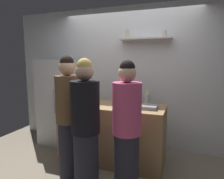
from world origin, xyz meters
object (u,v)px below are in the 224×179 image
Objects in this scene: water_bottle_plastic at (148,99)px; person_brown_jacket at (69,119)px; wine_bottle_pale_glass at (89,97)px; baking_pan at (145,107)px; utensil_holder at (123,102)px; refrigerator at (57,102)px; person_pink_top at (127,131)px; person_blonde at (86,129)px; wine_bottle_green_glass at (80,94)px.

water_bottle_plastic is 0.13× the size of person_brown_jacket.
baking_pan is at bearing 4.20° from wine_bottle_pale_glass.
wine_bottle_pale_glass is at bearing -35.67° from person_brown_jacket.
person_brown_jacket reaches higher than utensil_holder.
refrigerator is at bearing 168.30° from baking_pan.
water_bottle_plastic is (0.88, 0.33, -0.02)m from wine_bottle_pale_glass.
wine_bottle_pale_glass is at bearing -94.23° from person_pink_top.
person_pink_top reaches higher than utensil_holder.
wine_bottle_pale_glass is 0.58m from person_brown_jacket.
person_blonde is (-0.46, -0.16, 0.01)m from person_pink_top.
utensil_holder is 1.00× the size of water_bottle_plastic.
person_pink_top is (1.05, -0.79, -0.25)m from wine_bottle_green_glass.
wine_bottle_green_glass is at bearing 178.14° from utensil_holder.
wine_bottle_green_glass is at bearing -171.48° from water_bottle_plastic.
wine_bottle_pale_glass is 0.88m from person_blonde.
water_bottle_plastic is at bearing 20.84° from wine_bottle_pale_glass.
wine_bottle_green_glass is (0.67, -0.28, 0.23)m from refrigerator.
person_brown_jacket is at bearing -136.44° from water_bottle_plastic.
baking_pan is at bearing -11.70° from refrigerator.
wine_bottle_green_glass is at bearing 146.42° from wine_bottle_pale_glass.
refrigerator is 5.09× the size of wine_bottle_pale_glass.
baking_pan is 1.56× the size of utensil_holder.
refrigerator is at bearing 176.58° from water_bottle_plastic.
utensil_holder is 0.13× the size of person_pink_top.
person_pink_top is at bearing -69.54° from utensil_holder.
wine_bottle_pale_glass is at bearing -33.58° from wine_bottle_green_glass.
refrigerator is 7.51× the size of utensil_holder.
wine_bottle_green_glass reaches higher than utensil_holder.
person_blonde is (-0.54, -1.11, -0.20)m from water_bottle_plastic.
refrigerator is 5.04× the size of wine_bottle_green_glass.
refrigerator is at bearing 10.47° from person_brown_jacket.
person_pink_top is 0.99× the size of person_blonde.
wine_bottle_green_glass is 0.19× the size of person_brown_jacket.
utensil_holder is 0.95m from person_blonde.
person_brown_jacket is (0.88, -0.98, 0.02)m from refrigerator.
person_blonde is (0.34, -0.78, -0.23)m from wine_bottle_pale_glass.
refrigerator is 4.82× the size of baking_pan.
person_brown_jacket is (0.21, -0.70, -0.21)m from wine_bottle_green_glass.
person_pink_top is at bearing -97.61° from baking_pan.
refrigerator is 2.03m from person_pink_top.
wine_bottle_green_glass is 1.14m from water_bottle_plastic.
wine_bottle_pale_glass reaches higher than baking_pan.
water_bottle_plastic is (-0.02, 0.27, 0.07)m from baking_pan.
refrigerator is 1.86m from baking_pan.
baking_pan is 0.21× the size of person_pink_top.
person_brown_jacket reaches higher than wine_bottle_pale_glass.
person_pink_top is at bearing -37.71° from wine_bottle_pale_glass.
water_bottle_plastic is at bearing -3.42° from refrigerator.
wine_bottle_pale_glass is (0.92, -0.44, 0.22)m from refrigerator.
utensil_holder is 0.54m from wine_bottle_pale_glass.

